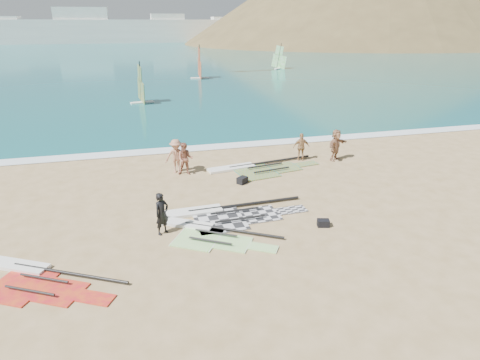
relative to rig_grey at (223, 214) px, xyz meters
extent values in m
plane|color=tan|center=(1.24, -2.83, -0.05)|extent=(300.00, 300.00, 0.00)
cube|color=#0D585B|center=(1.24, 129.17, -0.05)|extent=(300.00, 240.00, 0.06)
cube|color=white|center=(1.24, 9.47, -0.05)|extent=(300.00, 1.20, 0.04)
cube|color=white|center=(-18.76, 147.17, 3.98)|extent=(160.00, 8.00, 8.00)
cube|color=white|center=(-43.76, 147.17, 4.48)|extent=(10.00, 7.00, 9.00)
cube|color=white|center=(-18.76, 147.17, 5.98)|extent=(18.00, 7.00, 12.00)
cube|color=white|center=(11.24, 147.17, 4.98)|extent=(12.00, 7.00, 10.00)
cube|color=white|center=(36.24, 147.17, 4.48)|extent=(16.00, 7.00, 9.00)
cube|color=white|center=(56.24, 147.17, 5.48)|extent=(10.00, 7.00, 11.00)
cone|color=brown|center=(86.24, 127.17, -0.05)|extent=(143.00, 143.00, 45.00)
cone|color=brown|center=(121.24, 137.17, -0.05)|extent=(70.00, 70.00, 28.00)
cube|color=#29292B|center=(-0.25, -0.47, -0.03)|extent=(2.03, 2.24, 0.04)
cube|color=#29292B|center=(1.48, -0.40, -0.03)|extent=(1.57, 1.47, 0.04)
cube|color=#29292B|center=(2.89, -0.35, -0.03)|extent=(1.32, 0.70, 0.04)
cylinder|color=black|center=(1.12, 0.56, 0.05)|extent=(4.97, 0.32, 0.12)
cylinder|color=black|center=(0.49, -0.06, 0.11)|extent=(2.06, 0.17, 0.09)
cylinder|color=black|center=(0.52, -0.82, 0.11)|extent=(2.06, 0.17, 0.09)
cube|color=white|center=(-1.26, 0.46, 0.01)|extent=(2.62, 0.81, 0.12)
cube|color=#60D21E|center=(-1.30, -1.64, -0.03)|extent=(2.21, 2.27, 0.04)
cube|color=#60D21E|center=(-0.14, -2.36, -0.03)|extent=(1.61, 1.58, 0.04)
cube|color=#60D21E|center=(0.81, -2.94, -0.03)|extent=(1.15, 0.98, 0.04)
cylinder|color=black|center=(0.05, -1.56, 0.05)|extent=(3.41, 2.15, 0.09)
cylinder|color=black|center=(-0.64, -1.70, 0.11)|extent=(1.42, 0.91, 0.07)
cylinder|color=black|center=(-0.95, -2.21, 0.11)|extent=(1.42, 0.91, 0.07)
cube|color=white|center=(-1.56, -0.58, 0.01)|extent=(2.05, 1.55, 0.12)
cube|color=orange|center=(2.74, 4.46, -0.03)|extent=(2.29, 2.47, 0.04)
cube|color=orange|center=(4.46, 4.74, -0.03)|extent=(1.73, 1.64, 0.04)
cube|color=orange|center=(5.86, 4.97, -0.03)|extent=(1.40, 0.86, 0.04)
cylinder|color=black|center=(3.98, 5.66, 0.05)|extent=(4.96, 0.92, 0.12)
cylinder|color=black|center=(3.43, 4.96, 0.11)|extent=(2.06, 0.42, 0.09)
cylinder|color=black|center=(3.56, 4.21, 0.11)|extent=(2.06, 0.42, 0.09)
cube|color=white|center=(1.62, 5.27, 0.01)|extent=(2.69, 1.12, 0.12)
cube|color=#C40330|center=(-6.98, -3.12, -0.03)|extent=(2.25, 2.32, 0.04)
cube|color=#C40330|center=(-5.74, -3.80, -0.03)|extent=(1.64, 1.61, 0.04)
cube|color=#C40330|center=(-4.73, -4.35, -0.03)|extent=(1.19, 0.98, 0.04)
cylinder|color=black|center=(-5.59, -2.97, 0.05)|extent=(3.62, 2.04, 0.10)
cylinder|color=black|center=(-6.29, -3.15, 0.11)|extent=(1.51, 0.87, 0.07)
cylinder|color=black|center=(-6.59, -3.69, 0.11)|extent=(1.51, 0.87, 0.07)
cube|color=white|center=(-7.30, -2.04, 0.01)|extent=(2.14, 1.53, 0.12)
cube|color=black|center=(1.67, 3.16, 0.11)|extent=(0.62, 0.60, 0.32)
cube|color=black|center=(3.58, -1.96, 0.09)|extent=(0.53, 0.43, 0.28)
imported|color=black|center=(-2.52, -0.94, 0.77)|extent=(0.72, 0.67, 1.64)
imported|color=#995D48|center=(-0.87, 5.10, 0.80)|extent=(0.96, 0.83, 1.71)
imported|color=#AC775C|center=(-1.28, 5.53, 0.85)|extent=(1.20, 0.72, 1.81)
imported|color=#A5794C|center=(5.85, 5.74, 0.74)|extent=(0.99, 0.55, 1.59)
imported|color=#9B6E50|center=(7.77, 5.30, 0.85)|extent=(1.70, 1.33, 1.81)
cube|color=white|center=(-2.45, 25.69, 0.04)|extent=(2.30, 1.09, 0.13)
cube|color=orange|center=(-2.45, 25.69, 1.12)|extent=(0.62, 2.67, 2.41)
cube|color=orange|center=(-2.45, 25.69, 2.78)|extent=(0.37, 1.51, 1.68)
cylinder|color=black|center=(-2.45, 25.69, 2.04)|extent=(0.25, 0.77, 3.83)
cube|color=white|center=(5.94, 42.13, 0.05)|extent=(2.53, 0.76, 0.15)
cube|color=red|center=(5.94, 42.13, 1.28)|extent=(0.09, 3.09, 2.75)
cube|color=red|center=(5.94, 42.13, 3.17)|extent=(0.08, 1.74, 1.91)
cylinder|color=black|center=(5.94, 42.13, 2.33)|extent=(0.11, 0.87, 4.36)
cube|color=white|center=(20.77, 50.98, 0.05)|extent=(2.08, 2.09, 0.13)
cube|color=green|center=(20.77, 50.98, 1.16)|extent=(2.03, 2.01, 2.49)
cube|color=green|center=(20.77, 50.98, 2.87)|extent=(1.16, 1.15, 1.73)
cylinder|color=black|center=(20.77, 50.98, 2.11)|extent=(0.63, 0.62, 3.95)
camera|label=1|loc=(-3.08, -14.60, 7.42)|focal=30.00mm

